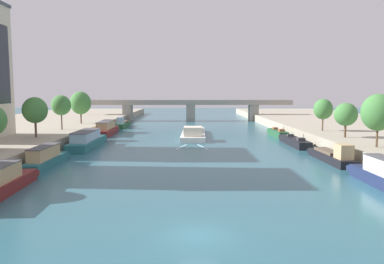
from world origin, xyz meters
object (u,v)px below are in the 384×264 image
Objects in this scene: tree_right_third at (346,114)px; tree_right_midway at (323,109)px; moored_boat_left_far at (123,124)px; moored_boat_right_second at (294,141)px; moored_boat_left_second at (87,140)px; moored_boat_right_end at (277,133)px; moored_boat_right_far at (332,156)px; tree_left_by_lamp at (35,110)px; barge_midriver at (193,133)px; tree_left_midway at (81,103)px; moored_boat_left_gap_after at (46,158)px; moored_boat_left_end at (107,129)px; tree_left_distant at (61,105)px; tree_right_nearest at (378,112)px; bridge_far at (191,108)px.

tree_right_midway is (0.06, 10.09, 0.37)m from tree_right_third.
moored_boat_left_far is 48.34m from moored_boat_right_second.
moored_boat_left_second is at bearing -176.49° from moored_boat_right_second.
moored_boat_right_second is at bearing -90.25° from moored_boat_right_end.
tree_left_by_lamp is (-42.61, 10.07, 5.48)m from moored_boat_right_far.
tree_left_midway is (-25.31, 8.98, 5.89)m from barge_midriver.
moored_boat_left_gap_after reaches higher than moored_boat_right_second.
tree_right_midway is at bearing -18.46° from barge_midriver.
tree_left_midway is (-6.60, 4.14, 5.45)m from moored_boat_left_end.
tree_right_midway is (6.18, 3.75, 5.39)m from moored_boat_right_second.
tree_left_distant is at bearing 152.49° from moored_boat_right_far.
moored_boat_left_end is 53.76m from tree_right_nearest.
moored_boat_left_gap_after is 1.94× the size of tree_right_midway.
moored_boat_left_far is at bearing 137.06° from moored_boat_right_second.
moored_boat_left_second is at bearing -157.36° from moored_boat_right_end.
tree_right_midway is at bearing -16.73° from moored_boat_left_end.
moored_boat_left_gap_after is at bearing -176.11° from moored_boat_right_far.
tree_right_nearest is at bearing -25.69° from tree_left_distant.
tree_left_distant reaches higher than tree_left_by_lamp.
tree_right_nearest is at bearing -19.75° from moored_boat_left_second.
tree_right_midway is at bearing -2.87° from tree_left_distant.
moored_boat_left_gap_after is 0.76× the size of moored_boat_left_end.
tree_left_midway is 0.11× the size of bridge_far.
moored_boat_left_second is (-17.90, -13.75, 0.37)m from barge_midriver.
moored_boat_right_far is 1.86× the size of tree_left_distant.
moored_boat_right_second is 1.97× the size of tree_right_nearest.
tree_left_by_lamp is 1.17× the size of tree_right_third.
tree_right_midway is at bearing 8.12° from moored_boat_left_second.
moored_boat_left_far is 0.18× the size of bridge_far.
barge_midriver is at bearing 12.32° from tree_left_distant.
moored_boat_left_second reaches higher than moored_boat_right_end.
tree_left_midway reaches higher than bridge_far.
moored_boat_left_end is 1.29× the size of moored_boat_left_far.
moored_boat_left_second is at bearing 87.47° from moored_boat_left_gap_after.
barge_midriver is 32.87m from moored_boat_right_far.
tree_left_distant is at bearing -120.80° from moored_boat_left_end.
tree_left_by_lamp is at bearing -171.94° from moored_boat_right_second.
moored_boat_left_far is at bearing 136.59° from tree_right_third.
moored_boat_right_far is 0.90× the size of moored_boat_right_second.
tree_right_nearest is at bearing -91.70° from tree_right_third.
bridge_far is (17.56, 57.22, 3.10)m from moored_boat_left_second.
tree_right_nearest is at bearing -71.05° from moored_boat_right_second.
moored_boat_left_end is at bearing 138.36° from moored_boat_right_far.
barge_midriver is 25.33m from tree_right_midway.
tree_left_by_lamp is at bearing -144.70° from barge_midriver.
tree_right_third is 10.10m from tree_right_midway.
moored_boat_left_second is 2.57× the size of tree_left_by_lamp.
moored_boat_right_end is (35.29, 14.72, -0.47)m from moored_boat_left_second.
tree_left_midway is (-42.69, 8.02, 5.99)m from moored_boat_right_end.
moored_boat_right_second is at bearing -72.20° from bridge_far.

